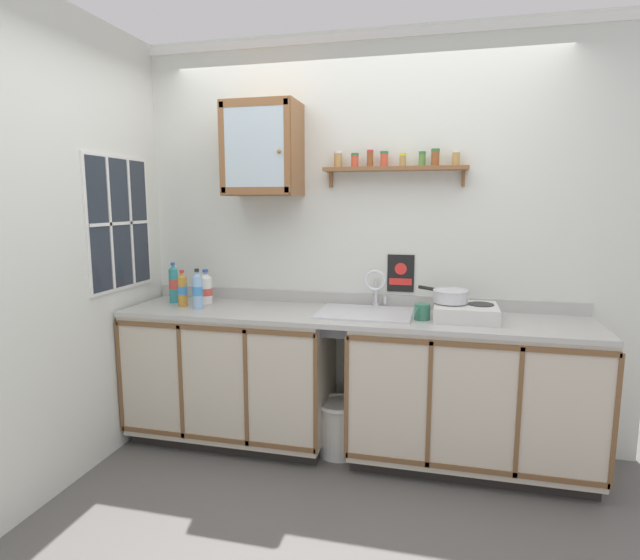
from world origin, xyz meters
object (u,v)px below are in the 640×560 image
wall_cabinet (263,150)px  trash_bin (340,426)px  hot_plate_stove (465,312)px  mug (422,312)px  bottle_detergent_teal_1 (174,284)px  warning_sign (401,274)px  bottle_opaque_white_3 (206,288)px  sink (366,318)px  bottle_water_blue_2 (198,290)px  saucepan (450,295)px  bottle_juice_amber_0 (182,290)px

wall_cabinet → trash_bin: bearing=-16.8°
hot_plate_stove → mug: same height
hot_plate_stove → bottle_detergent_teal_1: size_ratio=1.31×
wall_cabinet → warning_sign: (0.89, 0.15, -0.80)m
bottle_opaque_white_3 → trash_bin: bearing=-7.6°
sink → bottle_water_blue_2: (-1.09, -0.11, 0.15)m
bottle_water_blue_2 → warning_sign: (1.28, 0.36, 0.10)m
sink → bottle_opaque_white_3: sink is taller
sink → bottle_detergent_teal_1: (-1.34, 0.03, 0.16)m
sink → saucepan: sink is taller
bottle_detergent_teal_1 → bottle_opaque_white_3: bearing=7.8°
sink → trash_bin: sink is taller
bottle_detergent_teal_1 → warning_sign: bearing=8.3°
sink → hot_plate_stove: 0.60m
bottle_detergent_teal_1 → bottle_opaque_white_3: (0.23, 0.03, -0.03)m
sink → wall_cabinet: (-0.70, 0.10, 1.05)m
warning_sign → mug: bearing=-65.2°
saucepan → warning_sign: bearing=141.9°
bottle_water_blue_2 → bottle_detergent_teal_1: bearing=151.1°
bottle_opaque_white_3 → wall_cabinet: (0.41, 0.04, 0.92)m
bottle_opaque_white_3 → mug: size_ratio=1.85×
wall_cabinet → warning_sign: wall_cabinet is taller
trash_bin → bottle_detergent_teal_1: bearing=175.3°
mug → warning_sign: 0.41m
sink → saucepan: bearing=0.5°
warning_sign → trash_bin: warning_sign is taller
hot_plate_stove → trash_bin: bearing=-176.5°
bottle_opaque_white_3 → mug: bottle_opaque_white_3 is taller
warning_sign → bottle_juice_amber_0: bearing=-167.2°
saucepan → warning_sign: warning_sign is taller
saucepan → bottle_detergent_teal_1: 1.84m
hot_plate_stove → bottle_opaque_white_3: bottle_opaque_white_3 is taller
bottle_opaque_white_3 → warning_sign: warning_sign is taller
bottle_detergent_teal_1 → trash_bin: bottle_detergent_teal_1 is taller
wall_cabinet → mug: bearing=-10.1°
sink → mug: (0.35, -0.09, 0.08)m
hot_plate_stove → sink: bearing=177.8°
mug → warning_sign: warning_sign is taller
saucepan → bottle_water_blue_2: bottle_water_blue_2 is taller
bottle_juice_amber_0 → trash_bin: (1.07, -0.00, -0.84)m
bottle_water_blue_2 → bottle_opaque_white_3: bearing=98.0°
bottle_water_blue_2 → warning_sign: 1.33m
bottle_opaque_white_3 → wall_cabinet: bearing=5.2°
hot_plate_stove → saucepan: (-0.09, 0.03, 0.09)m
mug → trash_bin: 0.92m
bottle_juice_amber_0 → bottle_opaque_white_3: 0.17m
saucepan → wall_cabinet: (-1.20, 0.09, 0.88)m
bottle_water_blue_2 → trash_bin: bearing=2.4°
sink → warning_sign: (0.19, 0.25, 0.25)m
saucepan → bottle_detergent_teal_1: bearing=179.2°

